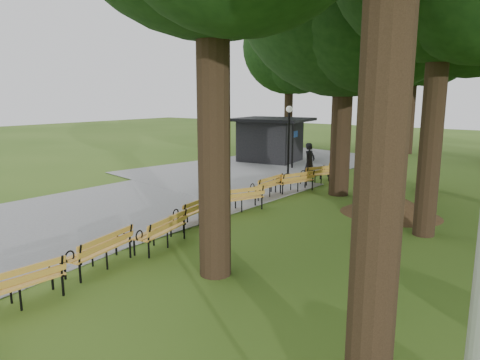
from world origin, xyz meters
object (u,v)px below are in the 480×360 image
Objects in this scene: bench_4 at (193,211)px; bench_5 at (239,199)px; lamp_post at (289,126)px; bench_8 at (318,174)px; person at (310,162)px; bench_1 at (14,285)px; kiosk at (270,140)px; bench_2 at (99,250)px; bench_9 at (332,168)px; dirt_mound at (390,203)px; bench_3 at (160,231)px; bench_6 at (265,186)px; bench_7 at (294,181)px.

bench_4 is 2.16m from bench_5.
bench_4 is (1.96, -9.03, -2.01)m from lamp_post.
person is at bearing -90.00° from bench_8.
bench_1 is (1.41, -14.37, -0.46)m from person.
bench_2 is at bearing -78.05° from kiosk.
bench_1 is at bearing 3.89° from bench_9.
bench_4 is (-4.50, -4.83, 0.04)m from dirt_mound.
bench_3 is at bearing 27.28° from bench_8.
dirt_mound is at bearing 77.23° from bench_8.
bench_4 and bench_8 have the same top height.
bench_9 is at bearing 171.68° from bench_4.
bench_9 is at bearing -172.08° from bench_1.
bench_8 is at bearing -157.22° from bench_5.
bench_6 is (-0.92, 8.32, 0.00)m from bench_2.
lamp_post is 1.82× the size of bench_2.
person is at bearing -179.23° from bench_6.
bench_1 is 10.52m from bench_6.
bench_4 is 4.46m from bench_6.
bench_9 is at bearing -155.67° from bench_5.
bench_1 is 12.01m from bench_7.
kiosk is at bearing 141.84° from dirt_mound.
bench_6 and bench_7 have the same top height.
person reaches higher than bench_8.
dirt_mound is 1.48× the size of bench_3.
dirt_mound is 1.48× the size of bench_9.
bench_5 is (0.13, 2.16, 0.00)m from bench_4.
bench_2 is at bearing -13.99° from bench_3.
bench_1 is at bearing -1.74° from bench_2.
bench_7 is (0.02, 3.83, 0.00)m from bench_5.
bench_5 and bench_7 have the same top height.
bench_4 is 1.00× the size of bench_9.
dirt_mound is 1.48× the size of bench_7.
bench_6 is at bearing 175.19° from bench_4.
bench_7 is (0.57, -2.39, -0.46)m from person.
bench_6 is 5.56m from bench_9.
lamp_post is at bearing -161.18° from bench_6.
person is at bearing -151.75° from bench_5.
kiosk is 17.45m from bench_2.
person is 0.95× the size of bench_3.
bench_1 and bench_7 have the same top height.
dirt_mound is 6.60m from bench_4.
kiosk is 19.58m from bench_1.
bench_5 and bench_8 have the same top height.
bench_1 is (2.95, -15.03, -2.01)m from lamp_post.
bench_6 is (-0.97, 6.46, 0.00)m from bench_3.
lamp_post is at bearing -176.26° from bench_4.
lamp_post is (3.34, -3.49, 1.14)m from kiosk.
person is 0.95× the size of bench_6.
person is 10.45m from bench_3.
kiosk is at bearing -115.42° from bench_9.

